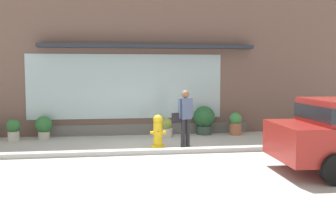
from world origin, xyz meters
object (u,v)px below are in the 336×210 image
Objects in this scene: potted_plant_window_center at (204,119)px; potted_plant_window_left at (166,128)px; fire_hydrant at (158,131)px; pedestrian_with_handbag at (185,114)px; potted_plant_low_front at (235,123)px; potted_plant_by_entrance at (13,129)px; potted_plant_trailing_edge at (44,126)px.

potted_plant_window_left is (-1.34, -0.33, -0.22)m from potted_plant_window_center.
potted_plant_window_left is (0.46, 1.66, -0.14)m from fire_hydrant.
potted_plant_low_front is (2.07, 1.80, -0.53)m from pedestrian_with_handbag.
potted_plant_low_front reaches higher than potted_plant_window_left.
potted_plant_by_entrance is at bearing -176.63° from potted_plant_window_center.
potted_plant_low_front is at bearing -163.46° from pedestrian_with_handbag.
pedestrian_with_handbag is at bearing -139.01° from potted_plant_low_front.
fire_hydrant reaches higher than potted_plant_by_entrance.
pedestrian_with_handbag is 2.79m from potted_plant_low_front.
potted_plant_by_entrance is (-4.23, 1.64, -0.09)m from fire_hydrant.
potted_plant_low_front is at bearing -1.14° from potted_plant_trailing_edge.
potted_plant_window_left is 3.85m from potted_plant_trailing_edge.
fire_hydrant reaches higher than potted_plant_window_left.
fire_hydrant is 2.68m from potted_plant_window_center.
potted_plant_low_front is at bearing 2.22° from potted_plant_window_left.
fire_hydrant is at bearing -132.07° from potted_plant_window_center.
pedestrian_with_handbag is at bearing -117.36° from potted_plant_window_center.
potted_plant_low_front is (2.81, 1.75, -0.06)m from fire_hydrant.
potted_plant_window_center is 1.05m from potted_plant_low_front.
fire_hydrant is at bearing -148.06° from potted_plant_low_front.
pedestrian_with_handbag is 4.58m from potted_plant_trailing_edge.
pedestrian_with_handbag reaches higher than potted_plant_low_front.
potted_plant_window_center is 5.18m from potted_plant_trailing_edge.
potted_plant_window_left is at bearing -3.19° from potted_plant_trailing_edge.
potted_plant_window_left is at bearing -166.19° from potted_plant_window_center.
potted_plant_trailing_edge is (-4.13, 1.92, -0.52)m from pedestrian_with_handbag.
potted_plant_by_entrance is 6.04m from potted_plant_window_center.
potted_plant_by_entrance is at bearing -179.05° from potted_plant_low_front.
potted_plant_window_center is 1.32× the size of potted_plant_trailing_edge.
pedestrian_with_handbag reaches higher than fire_hydrant.
potted_plant_by_entrance is at bearing 158.87° from fire_hydrant.
potted_plant_window_left is 2.36m from potted_plant_low_front.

